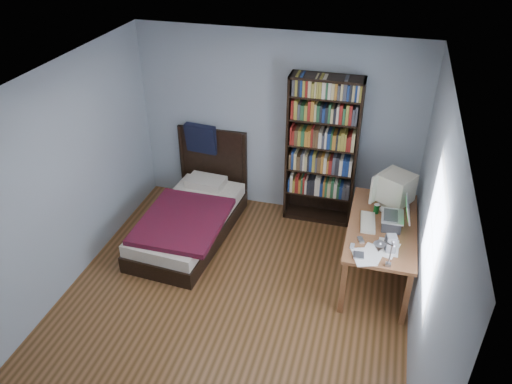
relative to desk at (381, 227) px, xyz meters
The scene contains 14 objects.
room 2.15m from the desk, 138.17° to the right, with size 4.20×4.24×2.50m.
desk is the anchor object (origin of this frame).
crt_monitor 0.57m from the desk, 21.87° to the left, with size 0.52×0.47×0.43m.
laptop 0.61m from the desk, 76.14° to the right, with size 0.31×0.32×0.38m.
desk_lamp 1.62m from the desk, 90.71° to the right, with size 0.21×0.46×0.55m.
keyboard 0.56m from the desk, 111.46° to the right, with size 0.16×0.41×0.03m, color #BEB89E.
speaker 0.96m from the desk, 83.76° to the right, with size 0.10×0.10×0.20m, color gray.
soda_can 0.43m from the desk, 116.84° to the right, with size 0.06×0.06×0.11m, color #073913.
mouse 0.35m from the desk, 102.93° to the right, with size 0.06×0.11×0.04m, color silver.
phone_silver 0.85m from the desk, 105.68° to the right, with size 0.05×0.10×0.02m, color silver.
phone_grey 0.99m from the desk, 108.00° to the right, with size 0.04×0.09×0.02m, color gray.
external_drive 1.10m from the desk, 101.52° to the right, with size 0.11×0.11×0.02m, color gray.
bookshelf 1.22m from the desk, 144.59° to the left, with size 0.91×0.30×2.03m.
bed 2.43m from the desk, behind, with size 1.07×2.05×1.16m.
Camera 1 is at (1.33, -3.84, 4.00)m, focal length 35.00 mm.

